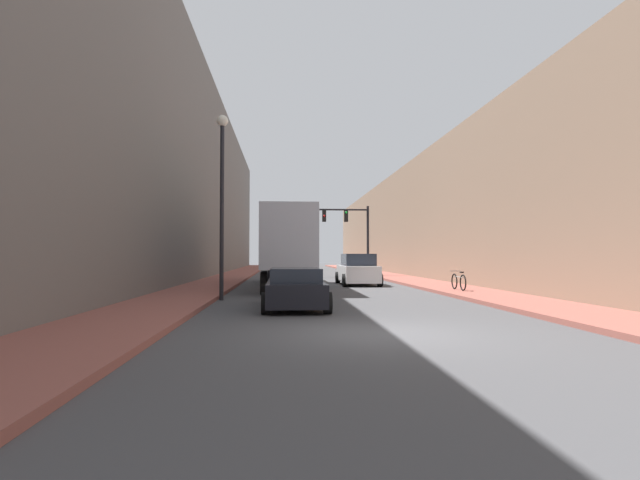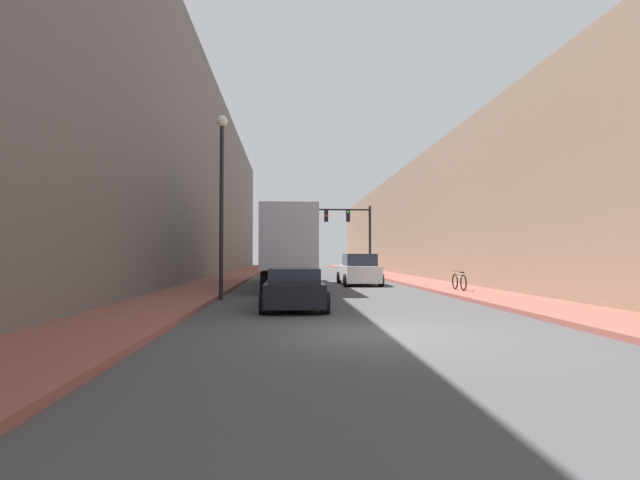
{
  "view_description": "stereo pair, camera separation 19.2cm",
  "coord_description": "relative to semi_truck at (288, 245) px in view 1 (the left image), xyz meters",
  "views": [
    {
      "loc": [
        -2.16,
        -10.77,
        1.71
      ],
      "look_at": [
        -0.58,
        10.7,
        2.37
      ],
      "focal_mm": 28.0,
      "sensor_mm": 36.0,
      "label": 1
    },
    {
      "loc": [
        -1.97,
        -10.79,
        1.71
      ],
      "look_at": [
        -0.58,
        10.7,
        2.37
      ],
      "focal_mm": 28.0,
      "sensor_mm": 36.0,
      "label": 2
    }
  ],
  "objects": [
    {
      "name": "parked_bicycle",
      "position": [
        7.63,
        -5.55,
        -1.72
      ],
      "size": [
        0.44,
        1.82,
        0.86
      ],
      "color": "black",
      "rests_on": "sidewalk_right"
    },
    {
      "name": "sidewalk_right",
      "position": [
        8.05,
        13.3,
        -2.18
      ],
      "size": [
        2.93,
        80.0,
        0.15
      ],
      "color": "brown",
      "rests_on": "ground"
    },
    {
      "name": "semi_truck",
      "position": [
        0.0,
        0.0,
        0.0
      ],
      "size": [
        2.48,
        14.19,
        3.93
      ],
      "color": "#B2B7C1",
      "rests_on": "ground"
    },
    {
      "name": "sedan_car",
      "position": [
        0.15,
        -11.2,
        -1.62
      ],
      "size": [
        2.04,
        4.79,
        1.3
      ],
      "color": "black",
      "rests_on": "ground"
    },
    {
      "name": "building_right",
      "position": [
        12.51,
        13.3,
        2.25
      ],
      "size": [
        6.0,
        80.0,
        9.01
      ],
      "color": "#846B56",
      "rests_on": "ground"
    },
    {
      "name": "street_lamp",
      "position": [
        -2.59,
        -8.22,
        2.28
      ],
      "size": [
        0.44,
        0.44,
        7.11
      ],
      "color": "black",
      "rests_on": "ground"
    },
    {
      "name": "suv_car",
      "position": [
        4.07,
        1.25,
        -1.41
      ],
      "size": [
        2.17,
        4.86,
        1.8
      ],
      "color": "silver",
      "rests_on": "ground"
    },
    {
      "name": "building_left",
      "position": [
        -8.67,
        13.3,
        5.43
      ],
      "size": [
        6.0,
        80.0,
        15.37
      ],
      "color": "#66605B",
      "rests_on": "ground"
    },
    {
      "name": "traffic_signal_gantry",
      "position": [
        4.42,
        11.47,
        1.81
      ],
      "size": [
        7.03,
        0.35,
        5.61
      ],
      "color": "black",
      "rests_on": "ground"
    },
    {
      "name": "ground_plane",
      "position": [
        1.92,
        -16.7,
        -2.25
      ],
      "size": [
        200.0,
        200.0,
        0.0
      ],
      "primitive_type": "plane",
      "color": "#424244"
    },
    {
      "name": "sidewalk_left",
      "position": [
        -4.2,
        13.3,
        -2.18
      ],
      "size": [
        2.93,
        80.0,
        0.15
      ],
      "color": "brown",
      "rests_on": "ground"
    }
  ]
}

